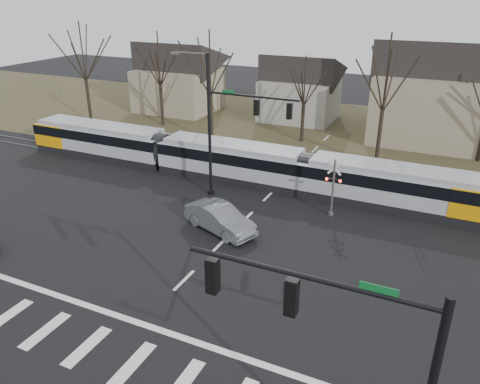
% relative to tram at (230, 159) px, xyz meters
% --- Properties ---
extents(ground, '(140.00, 140.00, 0.00)m').
position_rel_tram_xyz_m(ground, '(4.11, -16.00, -1.61)').
color(ground, black).
extents(grass_verge, '(140.00, 28.00, 0.01)m').
position_rel_tram_xyz_m(grass_verge, '(4.11, 16.00, -1.61)').
color(grass_verge, '#38331E').
rests_on(grass_verge, ground).
extents(crosswalk, '(27.00, 2.60, 0.01)m').
position_rel_tram_xyz_m(crosswalk, '(4.11, -20.00, -1.61)').
color(crosswalk, silver).
rests_on(crosswalk, ground).
extents(stop_line, '(28.00, 0.35, 0.01)m').
position_rel_tram_xyz_m(stop_line, '(4.11, -17.80, -1.61)').
color(stop_line, silver).
rests_on(stop_line, ground).
extents(lane_dashes, '(0.18, 30.00, 0.01)m').
position_rel_tram_xyz_m(lane_dashes, '(4.11, -0.00, -1.61)').
color(lane_dashes, silver).
rests_on(lane_dashes, ground).
extents(rail_pair, '(90.00, 1.52, 0.06)m').
position_rel_tram_xyz_m(rail_pair, '(4.11, -0.20, -1.58)').
color(rail_pair, '#59595E').
rests_on(rail_pair, ground).
extents(tram, '(39.04, 2.90, 2.96)m').
position_rel_tram_xyz_m(tram, '(0.00, 0.00, 0.00)').
color(tram, gray).
rests_on(tram, ground).
extents(sedan, '(5.19, 6.29, 1.68)m').
position_rel_tram_xyz_m(sedan, '(3.31, -8.26, -0.77)').
color(sedan, slate).
rests_on(sedan, ground).
extents(signal_pole_near_right, '(6.72, 0.44, 8.00)m').
position_rel_tram_xyz_m(signal_pole_near_right, '(14.23, -22.00, 3.55)').
color(signal_pole_near_right, black).
rests_on(signal_pole_near_right, ground).
extents(signal_pole_far, '(9.28, 0.44, 10.20)m').
position_rel_tram_xyz_m(signal_pole_far, '(1.71, -3.50, 4.09)').
color(signal_pole_far, black).
rests_on(signal_pole_far, ground).
extents(rail_crossing_signal, '(1.08, 0.36, 4.00)m').
position_rel_tram_xyz_m(rail_crossing_signal, '(9.11, -3.21, 0.27)').
color(rail_crossing_signal, '#59595B').
rests_on(rail_crossing_signal, ground).
extents(tree_row, '(59.20, 7.20, 10.00)m').
position_rel_tram_xyz_m(tree_row, '(6.11, 10.00, 3.39)').
color(tree_row, black).
rests_on(tree_row, ground).
extents(house_a, '(9.72, 8.64, 8.60)m').
position_rel_tram_xyz_m(house_a, '(-15.89, 18.00, 2.85)').
color(house_a, gray).
rests_on(house_a, ground).
extents(house_b, '(8.64, 7.56, 7.65)m').
position_rel_tram_xyz_m(house_b, '(-0.89, 20.00, 2.36)').
color(house_b, gray).
rests_on(house_b, ground).
extents(house_c, '(10.80, 8.64, 10.10)m').
position_rel_tram_xyz_m(house_c, '(13.11, 17.00, 3.62)').
color(house_c, gray).
rests_on(house_c, ground).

